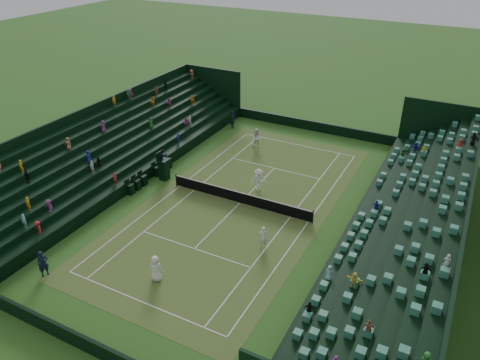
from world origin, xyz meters
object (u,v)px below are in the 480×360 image
at_px(tennis_net, 240,197).
at_px(player_near_west, 156,269).
at_px(umpire_chair, 164,167).
at_px(player_far_east, 259,179).
at_px(player_near_east, 263,237).
at_px(player_far_west, 257,138).

height_order(tennis_net, player_near_west, player_near_west).
bearing_deg(player_near_west, umpire_chair, -72.67).
relative_size(tennis_net, player_far_east, 6.43).
xyz_separation_m(tennis_net, umpire_chair, (-7.29, 0.43, 0.63)).
height_order(tennis_net, player_near_east, player_near_east).
distance_m(player_near_west, player_far_west, 19.63).
relative_size(umpire_chair, player_far_east, 1.49).
height_order(umpire_chair, player_near_east, umpire_chair).
height_order(player_near_west, player_far_west, player_far_west).
height_order(tennis_net, player_far_east, player_far_east).
distance_m(umpire_chair, player_far_west, 9.90).
height_order(player_near_west, player_near_east, player_near_west).
bearing_deg(player_near_west, player_far_west, -97.99).
distance_m(player_far_west, player_far_east, 7.80).
bearing_deg(player_far_east, player_far_west, 82.49).
bearing_deg(player_far_east, umpire_chair, 160.58).
distance_m(tennis_net, player_near_east, 5.68).
height_order(umpire_chair, player_near_west, umpire_chair).
distance_m(tennis_net, player_far_east, 2.56).
relative_size(umpire_chair, player_near_east, 1.67).
bearing_deg(umpire_chair, player_far_west, 65.65).
height_order(tennis_net, umpire_chair, umpire_chair).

